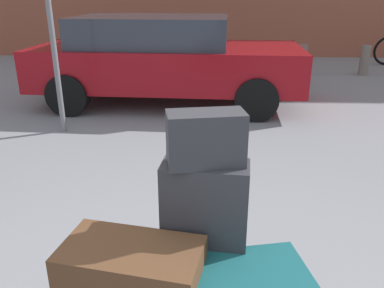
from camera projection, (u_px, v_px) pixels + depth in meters
name	position (u px, v px, depth m)	size (l,w,h in m)	color
suitcase_charcoal_stacked_top	(205.00, 223.00, 2.07)	(0.44, 0.21, 0.67)	#2D2D33
duffel_bag_brown_center	(133.00, 278.00, 1.90)	(0.66, 0.36, 0.35)	#51331E
duffel_bag_charcoal_topmost_pile	(206.00, 139.00, 1.89)	(0.37, 0.18, 0.27)	#2D2D33
parked_car	(164.00, 58.00, 6.50)	(4.39, 2.11, 1.42)	maroon
bollard_kerb_near	(302.00, 60.00, 8.89)	(0.20, 0.20, 0.66)	#72665B
bollard_kerb_mid	(365.00, 60.00, 8.84)	(0.20, 0.20, 0.66)	#72665B
no_parking_sign	(51.00, 23.00, 4.91)	(0.49, 0.16, 2.29)	slate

